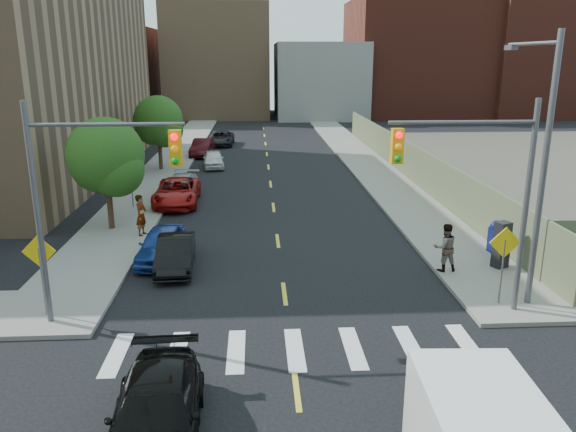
{
  "coord_description": "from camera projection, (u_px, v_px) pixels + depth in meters",
  "views": [
    {
      "loc": [
        -0.94,
        -10.55,
        8.18
      ],
      "look_at": [
        0.31,
        11.15,
        2.0
      ],
      "focal_mm": 35.0,
      "sensor_mm": 36.0,
      "label": 1
    }
  ],
  "objects": [
    {
      "name": "sidewalk_nw",
      "position": [
        182.0,
        148.0,
        51.82
      ],
      "size": [
        3.5,
        73.0,
        0.15
      ],
      "primitive_type": "cube",
      "color": "gray",
      "rests_on": "ground"
    },
    {
      "name": "sidewalk_ne",
      "position": [
        348.0,
        146.0,
        52.68
      ],
      "size": [
        3.5,
        73.0,
        0.15
      ],
      "primitive_type": "cube",
      "color": "gray",
      "rests_on": "ground"
    },
    {
      "name": "fence_north",
      "position": [
        406.0,
        159.0,
        39.5
      ],
      "size": [
        0.12,
        44.0,
        2.5
      ],
      "primitive_type": "cube",
      "color": "#5D6647",
      "rests_on": "ground"
    },
    {
      "name": "bg_bldg_west",
      "position": [
        101.0,
        73.0,
        76.78
      ],
      "size": [
        14.0,
        18.0,
        12.0
      ],
      "primitive_type": "cube",
      "color": "#592319",
      "rests_on": "ground"
    },
    {
      "name": "bg_bldg_midwest",
      "position": [
        219.0,
        62.0,
        79.17
      ],
      "size": [
        14.0,
        16.0,
        15.0
      ],
      "primitive_type": "cube",
      "color": "#8C6B4C",
      "rests_on": "ground"
    },
    {
      "name": "bg_bldg_center",
      "position": [
        319.0,
        80.0,
        78.71
      ],
      "size": [
        12.0,
        16.0,
        10.0
      ],
      "primitive_type": "cube",
      "color": "gray",
      "rests_on": "ground"
    },
    {
      "name": "bg_bldg_east",
      "position": [
        414.0,
        58.0,
        80.58
      ],
      "size": [
        18.0,
        18.0,
        16.0
      ],
      "primitive_type": "cube",
      "color": "#592319",
      "rests_on": "ground"
    },
    {
      "name": "bg_bldg_fareast",
      "position": [
        530.0,
        51.0,
        79.28
      ],
      "size": [
        14.0,
        16.0,
        18.0
      ],
      "primitive_type": "cube",
      "color": "#592319",
      "rests_on": "ground"
    },
    {
      "name": "smokestack",
      "position": [
        562.0,
        13.0,
        78.13
      ],
      "size": [
        1.8,
        1.8,
        28.0
      ],
      "primitive_type": "cylinder",
      "color": "#8C6B4C",
      "rests_on": "ground"
    },
    {
      "name": "signal_nw",
      "position": [
        86.0,
        185.0,
        16.61
      ],
      "size": [
        4.59,
        0.3,
        7.0
      ],
      "color": "#59595E",
      "rests_on": "ground"
    },
    {
      "name": "signal_ne",
      "position": [
        481.0,
        180.0,
        17.27
      ],
      "size": [
        4.59,
        0.3,
        7.0
      ],
      "color": "#59595E",
      "rests_on": "ground"
    },
    {
      "name": "streetlight_ne",
      "position": [
        540.0,
        152.0,
        18.07
      ],
      "size": [
        0.25,
        3.7,
        9.0
      ],
      "color": "#59595E",
      "rests_on": "ground"
    },
    {
      "name": "warn_sign_nw",
      "position": [
        40.0,
        260.0,
        17.69
      ],
      "size": [
        1.06,
        0.06,
        2.83
      ],
      "color": "#59595E",
      "rests_on": "ground"
    },
    {
      "name": "warn_sign_ne",
      "position": [
        504.0,
        251.0,
        18.51
      ],
      "size": [
        1.06,
        0.06,
        2.83
      ],
      "color": "#59595E",
      "rests_on": "ground"
    },
    {
      "name": "warn_sign_midwest",
      "position": [
        131.0,
        174.0,
        30.65
      ],
      "size": [
        1.06,
        0.06,
        2.83
      ],
      "color": "#59595E",
      "rests_on": "ground"
    },
    {
      "name": "tree_west_near",
      "position": [
        106.0,
        160.0,
        26.43
      ],
      "size": [
        3.66,
        3.64,
        5.52
      ],
      "color": "#332114",
      "rests_on": "ground"
    },
    {
      "name": "tree_west_far",
      "position": [
        158.0,
        124.0,
        40.84
      ],
      "size": [
        3.66,
        3.64,
        5.52
      ],
      "color": "#332114",
      "rests_on": "ground"
    },
    {
      "name": "parked_car_blue",
      "position": [
        162.0,
        245.0,
        23.22
      ],
      "size": [
        1.89,
        4.16,
        1.38
      ],
      "primitive_type": "imported",
      "rotation": [
        0.0,
        0.0,
        -0.06
      ],
      "color": "navy",
      "rests_on": "ground"
    },
    {
      "name": "parked_car_black",
      "position": [
        176.0,
        253.0,
        22.31
      ],
      "size": [
        1.6,
        4.04,
        1.31
      ],
      "primitive_type": "imported",
      "rotation": [
        0.0,
        0.0,
        0.06
      ],
      "color": "black",
      "rests_on": "ground"
    },
    {
      "name": "parked_car_red",
      "position": [
        177.0,
        192.0,
        32.08
      ],
      "size": [
        2.56,
        5.31,
        1.46
      ],
      "primitive_type": "imported",
      "rotation": [
        0.0,
        0.0,
        0.03
      ],
      "color": "#A11210",
      "rests_on": "ground"
    },
    {
      "name": "parked_car_silver",
      "position": [
        181.0,
        186.0,
        33.88
      ],
      "size": [
        2.13,
        4.59,
        1.3
      ],
      "primitive_type": "imported",
      "rotation": [
        0.0,
        0.0,
        -0.07
      ],
      "color": "#A5A7AD",
      "rests_on": "ground"
    },
    {
      "name": "parked_car_white",
      "position": [
        213.0,
        159.0,
        42.83
      ],
      "size": [
        1.89,
        3.93,
        1.29
      ],
      "primitive_type": "imported",
      "rotation": [
        0.0,
        0.0,
        0.1
      ],
      "color": "silver",
      "rests_on": "ground"
    },
    {
      "name": "parked_car_maroon",
      "position": [
        202.0,
        148.0,
        47.78
      ],
      "size": [
        1.92,
        4.5,
        1.44
      ],
      "primitive_type": "imported",
      "rotation": [
        0.0,
        0.0,
        -0.09
      ],
      "color": "#3B0B10",
      "rests_on": "ground"
    },
    {
      "name": "parked_car_grey",
      "position": [
        222.0,
        138.0,
        53.64
      ],
      "size": [
        2.33,
        4.79,
        1.31
      ],
      "primitive_type": "imported",
      "rotation": [
        0.0,
        0.0,
        -0.03
      ],
      "color": "black",
      "rests_on": "ground"
    },
    {
      "name": "black_sedan",
      "position": [
        156.0,
        414.0,
        12.19
      ],
      "size": [
        2.18,
        4.91,
        1.4
      ],
      "primitive_type": "imported",
      "rotation": [
        0.0,
        0.0,
        0.04
      ],
      "color": "black",
      "rests_on": "ground"
    },
    {
      "name": "mailbox",
      "position": [
        496.0,
        237.0,
        23.81
      ],
      "size": [
        0.63,
        0.52,
        1.37
      ],
      "rotation": [
        0.0,
        0.0,
        0.17
      ],
      "color": "#0F1459",
      "rests_on": "sidewalk_ne"
    },
    {
      "name": "payphone",
      "position": [
        501.0,
        245.0,
        22.01
      ],
      "size": [
        0.68,
        0.63,
        1.85
      ],
      "primitive_type": "cube",
      "rotation": [
        0.0,
        0.0,
        0.41
      ],
      "color": "black",
      "rests_on": "sidewalk_ne"
    },
    {
      "name": "pedestrian_west",
      "position": [
        141.0,
        215.0,
        25.99
      ],
      "size": [
        0.63,
        0.8,
        1.93
      ],
      "primitive_type": "imported",
      "rotation": [
        0.0,
        0.0,
        1.31
      ],
      "color": "gray",
      "rests_on": "sidewalk_nw"
    },
    {
      "name": "pedestrian_east",
      "position": [
        445.0,
        247.0,
        21.63
      ],
      "size": [
        0.97,
        0.78,
        1.9
      ],
      "primitive_type": "imported",
      "rotation": [
        0.0,
        0.0,
        3.21
      ],
      "color": "gray",
      "rests_on": "sidewalk_ne"
    }
  ]
}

